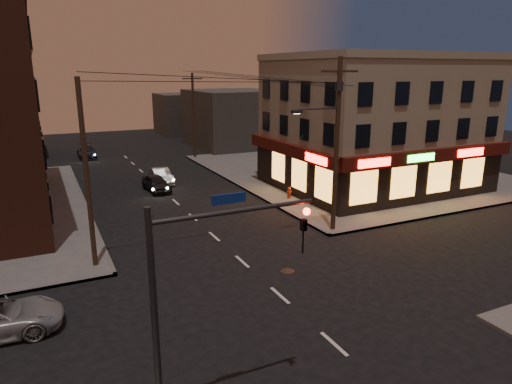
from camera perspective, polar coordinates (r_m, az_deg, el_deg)
ground at (r=20.21m, az=3.01°, el=-12.79°), size 120.00×120.00×0.00m
sidewalk_ne at (r=44.71m, az=11.62°, el=2.63°), size 24.00×28.00×0.15m
pizza_building at (r=38.30m, az=14.60°, el=8.42°), size 15.85×12.85×10.50m
bg_building_ne_a at (r=58.53m, az=-2.84°, el=9.18°), size 10.00×12.00×7.00m
bg_building_ne_b at (r=71.01m, az=-8.83°, el=9.64°), size 8.00×8.00×6.00m
utility_pole_main at (r=26.63m, az=9.88°, el=6.89°), size 4.20×0.44×10.00m
utility_pole_far at (r=50.31m, az=-7.81°, el=9.42°), size 0.26×0.26×9.00m
utility_pole_west at (r=22.72m, az=-20.40°, el=1.93°), size 0.24×0.24×9.00m
traffic_signal at (r=11.75m, az=-7.72°, el=-11.75°), size 4.49×0.32×6.47m
sedan_near at (r=37.37m, az=-12.37°, el=1.08°), size 1.85×3.95×1.31m
sedan_mid at (r=39.88m, az=-11.80°, el=1.99°), size 1.41×3.98×1.31m
sedan_far at (r=54.04m, az=-20.41°, el=4.74°), size 1.96×4.63×1.33m
fire_hydrant at (r=34.08m, az=4.16°, el=-0.02°), size 0.38×0.38×0.85m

